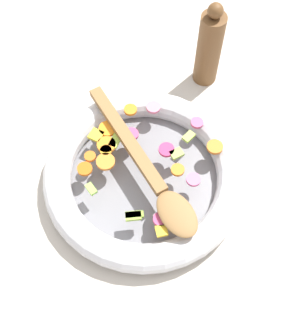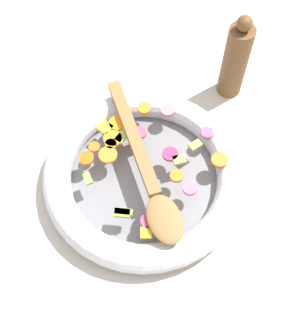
% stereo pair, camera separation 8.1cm
% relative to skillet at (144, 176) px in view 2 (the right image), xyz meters
% --- Properties ---
extents(ground_plane, '(4.00, 4.00, 0.00)m').
position_rel_skillet_xyz_m(ground_plane, '(0.00, 0.00, -0.02)').
color(ground_plane, beige).
extents(skillet, '(0.36, 0.36, 0.05)m').
position_rel_skillet_xyz_m(skillet, '(0.00, 0.00, 0.00)').
color(skillet, slate).
rests_on(skillet, ground_plane).
extents(chopped_vegetables, '(0.24, 0.23, 0.01)m').
position_rel_skillet_xyz_m(chopped_vegetables, '(-0.01, -0.01, 0.03)').
color(chopped_vegetables, orange).
rests_on(chopped_vegetables, skillet).
extents(wooden_spoon, '(0.18, 0.32, 0.01)m').
position_rel_skillet_xyz_m(wooden_spoon, '(0.01, 0.02, 0.04)').
color(wooden_spoon, olive).
rests_on(wooden_spoon, chopped_vegetables).
extents(pepper_mill, '(0.05, 0.05, 0.19)m').
position_rel_skillet_xyz_m(pepper_mill, '(-0.27, -0.03, 0.07)').
color(pepper_mill, brown).
rests_on(pepper_mill, ground_plane).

